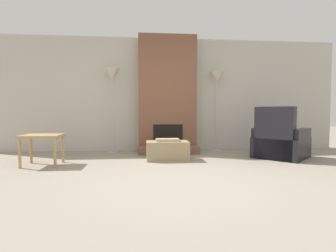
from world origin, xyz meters
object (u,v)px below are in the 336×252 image
Objects in this scene: ottoman at (167,150)px; armchair at (280,143)px; side_table at (42,139)px; floor_lamp_left at (112,79)px; floor_lamp_right at (216,82)px.

armchair is at bearing -0.22° from ottoman.
ottoman is 2.20m from armchair.
armchair is 2.05× the size of side_table.
armchair is 0.69× the size of floor_lamp_left.
side_table is 0.34× the size of floor_lamp_left.
ottoman is 2.07m from floor_lamp_left.
floor_lamp_right is at bearing 39.45° from ottoman.
floor_lamp_left is at bearing 30.42° from armchair.
armchair is 3.70m from floor_lamp_left.
floor_lamp_left reaches higher than side_table.
armchair is at bearing -45.39° from floor_lamp_right.
side_table is at bearing -158.78° from floor_lamp_right.
floor_lamp_left is (-1.12, 0.99, 1.43)m from ottoman.
side_table is 0.34× the size of floor_lamp_right.
side_table reaches higher than ottoman.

